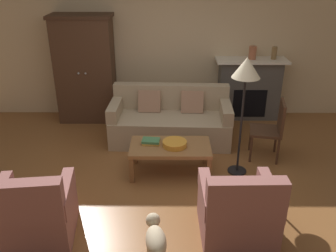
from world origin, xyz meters
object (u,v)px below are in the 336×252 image
book_stack (151,141)px  armchair_near_right (238,212)px  mantel_vase_terracotta (253,53)px  fruit_bowl (175,144)px  coffee_table (170,149)px  dog (156,239)px  mantel_vase_bronze (274,53)px  armchair_near_left (34,214)px  armoire (85,69)px  floor_lamp (246,75)px  fireplace (249,88)px  side_chair_wooden (272,126)px  couch (170,121)px

book_stack → armchair_near_right: (0.98, -1.34, -0.14)m
mantel_vase_terracotta → armchair_near_right: mantel_vase_terracotta is taller
fruit_bowl → mantel_vase_terracotta: size_ratio=1.43×
coffee_table → dog: (-0.14, -1.62, -0.12)m
mantel_vase_bronze → armchair_near_left: size_ratio=0.25×
armoire → book_stack: 2.26m
book_stack → mantel_vase_terracotta: (1.71, 1.88, 0.78)m
mantel_vase_bronze → dog: bearing=-118.9°
armchair_near_left → floor_lamp: (2.36, 1.35, 1.10)m
book_stack → floor_lamp: floor_lamp is taller
armchair_near_right → mantel_vase_bronze: bearing=71.0°
fruit_bowl → floor_lamp: size_ratio=0.20×
fireplace → side_chair_wooden: (0.05, -1.53, -0.06)m
coffee_table → mantel_vase_bronze: bearing=46.8°
fruit_bowl → book_stack: 0.33m
book_stack → armchair_near_left: size_ratio=0.29×
armchair_near_left → side_chair_wooden: (2.90, 1.76, 0.20)m
fireplace → couch: fireplace is taller
couch → side_chair_wooden: 1.61m
fireplace → dog: 3.92m
fireplace → book_stack: (-1.71, -1.90, -0.12)m
couch → dog: bearing=-93.1°
fruit_bowl → floor_lamp: (0.88, 0.03, 0.96)m
mantel_vase_terracotta → armchair_near_left: bearing=-131.1°
fruit_bowl → mantel_vase_bronze: 2.74m
armoire → coffee_table: armoire is taller
book_stack → mantel_vase_bronze: size_ratio=1.17×
armoire → couch: bearing=-29.3°
book_stack → armchair_near_left: 1.81m
floor_lamp → couch: bearing=132.8°
armoire → coffee_table: (1.51, -1.88, -0.58)m
fireplace → book_stack: 2.55m
book_stack → floor_lamp: 1.54m
dog → mantel_vase_terracotta: bearing=66.0°
armoire → coffee_table: 2.48m
coffee_table → side_chair_wooden: (1.49, 0.42, 0.15)m
fireplace → armchair_near_left: size_ratio=1.43×
fireplace → coffee_table: fireplace is taller
coffee_table → armchair_near_left: 1.95m
mantel_vase_bronze → armoire: bearing=-179.0°
couch → book_stack: couch is taller
mantel_vase_terracotta → mantel_vase_bronze: mantel_vase_terracotta is taller
armchair_near_left → side_chair_wooden: side_chair_wooden is taller
armchair_near_right → armoire: bearing=125.1°
side_chair_wooden → coffee_table: bearing=-164.1°
couch → mantel_vase_bronze: mantel_vase_bronze is taller
armchair_near_left → dog: bearing=-12.5°
coffee_table → armchair_near_left: (-1.41, -1.34, -0.05)m
armoire → mantel_vase_terracotta: bearing=1.2°
coffee_table → dog: coffee_table is taller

